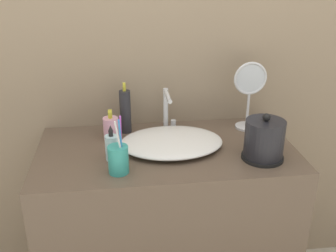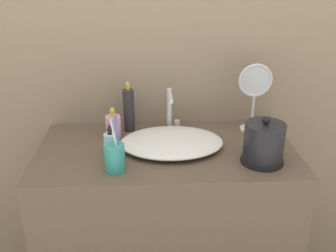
# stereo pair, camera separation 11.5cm
# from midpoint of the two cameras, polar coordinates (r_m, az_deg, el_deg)

# --- Properties ---
(wall_back) EXTENTS (6.00, 0.04, 2.60)m
(wall_back) POSITION_cam_midpoint_polar(r_m,az_deg,el_deg) (1.76, -3.44, 14.02)
(wall_back) COLOR gray
(wall_back) RESTS_ON ground_plane
(vanity_counter) EXTENTS (1.05, 0.55, 0.86)m
(vanity_counter) POSITION_cam_midpoint_polar(r_m,az_deg,el_deg) (1.85, -2.06, -15.31)
(vanity_counter) COLOR brown
(vanity_counter) RESTS_ON ground_plane
(sink_basin) EXTENTS (0.42, 0.31, 0.05)m
(sink_basin) POSITION_cam_midpoint_polar(r_m,az_deg,el_deg) (1.61, -1.55, -2.36)
(sink_basin) COLOR white
(sink_basin) RESTS_ON vanity_counter
(faucet) EXTENTS (0.06, 0.16, 0.19)m
(faucet) POSITION_cam_midpoint_polar(r_m,az_deg,el_deg) (1.73, -2.00, 2.66)
(faucet) COLOR silver
(faucet) RESTS_ON vanity_counter
(electric_kettle) EXTENTS (0.16, 0.16, 0.19)m
(electric_kettle) POSITION_cam_midpoint_polar(r_m,az_deg,el_deg) (1.53, 11.68, -2.21)
(electric_kettle) COLOR black
(electric_kettle) RESTS_ON vanity_counter
(toothbrush_cup) EXTENTS (0.07, 0.07, 0.23)m
(toothbrush_cup) POSITION_cam_midpoint_polar(r_m,az_deg,el_deg) (1.43, -9.52, -4.76)
(toothbrush_cup) COLOR teal
(toothbrush_cup) RESTS_ON vanity_counter
(lotion_bottle) EXTENTS (0.06, 0.06, 0.13)m
(lotion_bottle) POSITION_cam_midpoint_polar(r_m,az_deg,el_deg) (1.69, -10.22, -0.35)
(lotion_bottle) COLOR #EAA8C6
(lotion_bottle) RESTS_ON vanity_counter
(shampoo_bottle) EXTENTS (0.05, 0.05, 0.14)m
(shampoo_bottle) POSITION_cam_midpoint_polar(r_m,az_deg,el_deg) (1.53, -10.33, -3.03)
(shampoo_bottle) COLOR silver
(shampoo_bottle) RESTS_ON vanity_counter
(mouthwash_bottle) EXTENTS (0.05, 0.05, 0.23)m
(mouthwash_bottle) POSITION_cam_midpoint_polar(r_m,az_deg,el_deg) (1.74, -8.11, 2.10)
(mouthwash_bottle) COLOR #28282D
(mouthwash_bottle) RESTS_ON vanity_counter
(vanity_mirror) EXTENTS (0.15, 0.10, 0.31)m
(vanity_mirror) POSITION_cam_midpoint_polar(r_m,az_deg,el_deg) (1.77, 9.90, 4.93)
(vanity_mirror) COLOR silver
(vanity_mirror) RESTS_ON vanity_counter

